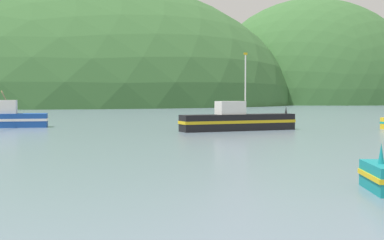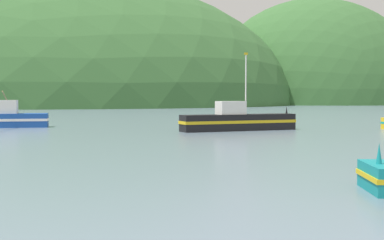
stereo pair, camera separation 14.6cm
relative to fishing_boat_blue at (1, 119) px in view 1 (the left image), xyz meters
name	(u,v)px [view 1 (the left image)]	position (x,y,z in m)	size (l,w,h in m)	color
hill_far_left	(33,104)	(-50.76, 132.36, -0.89)	(185.28, 148.22, 93.39)	#386633
hill_mid_left	(311,104)	(50.51, 147.04, -0.89)	(82.28, 65.83, 77.57)	#386633
fishing_boat_blue	(1,119)	(0.00, 0.00, 0.00)	(9.21, 12.60, 7.15)	#19479E
fishing_boat_black	(238,121)	(23.41, -2.34, 0.02)	(10.64, 6.69, 7.07)	black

